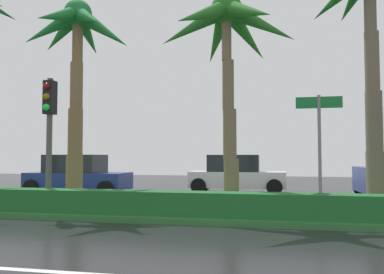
# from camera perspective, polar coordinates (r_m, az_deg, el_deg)

# --- Properties ---
(ground_plane) EXTENTS (90.00, 42.00, 0.10)m
(ground_plane) POSITION_cam_1_polar(r_m,az_deg,el_deg) (12.26, 15.57, -10.72)
(ground_plane) COLOR black
(median_strip) EXTENTS (85.50, 4.00, 0.15)m
(median_strip) POSITION_cam_1_polar(r_m,az_deg,el_deg) (11.25, 15.93, -10.79)
(median_strip) COLOR #2D6B33
(median_strip) RESTS_ON ground_plane
(median_hedge) EXTENTS (76.50, 0.70, 0.60)m
(median_hedge) POSITION_cam_1_polar(r_m,az_deg,el_deg) (9.82, 16.54, -9.75)
(median_hedge) COLOR #1E6028
(median_hedge) RESTS_ON median_strip
(palm_tree_mid_left) EXTENTS (3.54, 3.76, 6.60)m
(palm_tree_mid_left) POSITION_cam_1_polar(r_m,az_deg,el_deg) (13.47, -16.37, 12.97)
(palm_tree_mid_left) COLOR brown
(palm_tree_mid_left) RESTS_ON median_strip
(palm_tree_centre_left) EXTENTS (4.23, 3.93, 6.27)m
(palm_tree_centre_left) POSITION_cam_1_polar(r_m,az_deg,el_deg) (11.72, 5.26, 14.44)
(palm_tree_centre_left) COLOR brown
(palm_tree_centre_left) RESTS_ON median_strip
(palm_tree_centre) EXTENTS (3.62, 3.60, 7.06)m
(palm_tree_centre) POSITION_cam_1_polar(r_m,az_deg,el_deg) (12.18, 24.76, 17.01)
(palm_tree_centre) COLOR brown
(palm_tree_centre) RESTS_ON median_strip
(traffic_signal_median_left) EXTENTS (0.28, 0.43, 3.73)m
(traffic_signal_median_left) POSITION_cam_1_polar(r_m,az_deg,el_deg) (11.77, -20.23, 2.53)
(traffic_signal_median_left) COLOR #4C4C47
(traffic_signal_median_left) RESTS_ON median_strip
(street_name_sign) EXTENTS (1.10, 0.08, 3.00)m
(street_name_sign) POSITION_cam_1_polar(r_m,az_deg,el_deg) (9.97, 18.21, -0.24)
(street_name_sign) COLOR slate
(street_name_sign) RESTS_ON median_strip
(car_in_traffic_leading) EXTENTS (4.30, 2.02, 1.72)m
(car_in_traffic_leading) POSITION_cam_1_polar(r_m,az_deg,el_deg) (17.44, -16.45, -5.46)
(car_in_traffic_leading) COLOR navy
(car_in_traffic_leading) RESTS_ON ground_plane
(car_in_traffic_second) EXTENTS (4.30, 2.02, 1.72)m
(car_in_traffic_second) POSITION_cam_1_polar(r_m,az_deg,el_deg) (17.99, 6.52, -5.47)
(car_in_traffic_second) COLOR white
(car_in_traffic_second) RESTS_ON ground_plane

